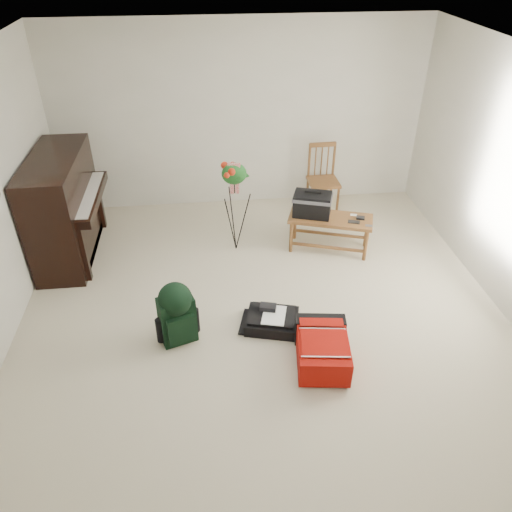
{
  "coord_description": "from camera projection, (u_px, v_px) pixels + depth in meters",
  "views": [
    {
      "loc": [
        -0.52,
        -3.8,
        3.42
      ],
      "look_at": [
        -0.06,
        0.35,
        0.61
      ],
      "focal_mm": 35.0,
      "sensor_mm": 36.0,
      "label": 1
    }
  ],
  "objects": [
    {
      "name": "floor",
      "position": [
        265.0,
        324.0,
        5.09
      ],
      "size": [
        5.0,
        5.5,
        0.01
      ],
      "primitive_type": "cube",
      "color": "beige",
      "rests_on": "ground"
    },
    {
      "name": "ceiling",
      "position": [
        269.0,
        71.0,
        3.7
      ],
      "size": [
        5.0,
        5.5,
        0.01
      ],
      "primitive_type": "cube",
      "color": "white",
      "rests_on": "wall_back"
    },
    {
      "name": "wall_back",
      "position": [
        240.0,
        117.0,
        6.66
      ],
      "size": [
        5.0,
        0.04,
        2.5
      ],
      "primitive_type": "cube",
      "color": "silver",
      "rests_on": "floor"
    },
    {
      "name": "piano",
      "position": [
        65.0,
        209.0,
        5.88
      ],
      "size": [
        0.71,
        1.5,
        1.25
      ],
      "color": "black",
      "rests_on": "floor"
    },
    {
      "name": "bench",
      "position": [
        318.0,
        211.0,
        5.97
      ],
      "size": [
        1.08,
        0.7,
        0.77
      ],
      "rotation": [
        0.0,
        0.0,
        -0.32
      ],
      "color": "brown",
      "rests_on": "floor"
    },
    {
      "name": "dining_chair",
      "position": [
        323.0,
        180.0,
        6.89
      ],
      "size": [
        0.42,
        0.42,
        0.94
      ],
      "rotation": [
        0.0,
        0.0,
        0.03
      ],
      "color": "brown",
      "rests_on": "floor"
    },
    {
      "name": "red_suitcase",
      "position": [
        321.0,
        345.0,
        4.62
      ],
      "size": [
        0.54,
        0.74,
        0.29
      ],
      "rotation": [
        0.0,
        0.0,
        -0.13
      ],
      "color": "#B11507",
      "rests_on": "floor"
    },
    {
      "name": "black_duffel",
      "position": [
        272.0,
        320.0,
        5.03
      ],
      "size": [
        0.6,
        0.53,
        0.21
      ],
      "rotation": [
        0.0,
        0.0,
        -0.26
      ],
      "color": "black",
      "rests_on": "floor"
    },
    {
      "name": "green_backpack",
      "position": [
        176.0,
        311.0,
        4.71
      ],
      "size": [
        0.38,
        0.35,
        0.66
      ],
      "rotation": [
        0.0,
        0.0,
        0.32
      ],
      "color": "black",
      "rests_on": "floor"
    },
    {
      "name": "flower_stand",
      "position": [
        235.0,
        208.0,
        5.96
      ],
      "size": [
        0.44,
        0.44,
        1.19
      ],
      "rotation": [
        0.0,
        0.0,
        -0.22
      ],
      "color": "black",
      "rests_on": "floor"
    }
  ]
}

